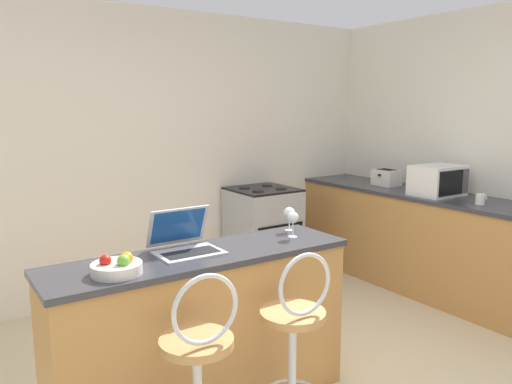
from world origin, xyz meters
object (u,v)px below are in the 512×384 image
fruit_bowl (117,267)px  mug_white (480,199)px  bar_stool_far (294,351)px  laptop (184,241)px  toaster (386,177)px  stove_range (263,234)px  bar_stool_near (199,383)px  wine_glass_tall (289,214)px  wine_glass_short (293,218)px  microwave (438,180)px

fruit_bowl → mug_white: bearing=0.9°
mug_white → bar_stool_far: bearing=-169.1°
bar_stool_far → laptop: size_ratio=2.91×
toaster → stove_range: size_ratio=0.27×
mug_white → toaster: bearing=83.3°
bar_stool_near → laptop: 0.79m
stove_range → mug_white: bearing=-58.5°
bar_stool_far → wine_glass_tall: size_ratio=6.61×
toaster → wine_glass_short: (-2.07, -1.10, 0.04)m
bar_stool_near → microwave: 3.10m
bar_stool_far → stove_range: bar_stool_far is taller
toaster → bar_stool_far: bearing=-147.0°
microwave → fruit_bowl: size_ratio=1.88×
bar_stool_far → toaster: toaster is taller
microwave → wine_glass_tall: bearing=-171.1°
bar_stool_near → wine_glass_short: wine_glass_short is taller
mug_white → stove_range: bearing=121.5°
bar_stool_far → wine_glass_short: 0.81m
laptop → mug_white: laptop is taller
bar_stool_near → microwave: microwave is taller
laptop → toaster: size_ratio=1.41×
toaster → stove_range: (-1.16, 0.55, -0.55)m
laptop → stove_range: laptop is taller
bar_stool_near → stove_range: 2.78m
laptop → mug_white: bearing=-2.8°
bar_stool_far → wine_glass_tall: wine_glass_tall is taller
toaster → fruit_bowl: bearing=-159.8°
wine_glass_tall → laptop: bearing=-176.7°
stove_range → mug_white: mug_white is taller
fruit_bowl → laptop: bearing=21.7°
stove_range → wine_glass_tall: bearing=-118.8°
bar_stool_near → toaster: 3.39m
fruit_bowl → wine_glass_tall: size_ratio=1.57×
wine_glass_short → fruit_bowl: 1.13m
microwave → toaster: bearing=85.2°
microwave → wine_glass_short: bearing=-167.5°
laptop → toaster: bearing=20.0°
stove_range → fruit_bowl: bearing=-139.8°
bar_stool_near → wine_glass_short: bearing=27.6°
toaster → laptop: bearing=-160.0°
laptop → wine_glass_short: bearing=-8.2°
wine_glass_short → fruit_bowl: (-1.12, -0.08, -0.08)m
wine_glass_short → fruit_bowl: size_ratio=0.66×
microwave → mug_white: size_ratio=4.96×
mug_white → wine_glass_tall: bearing=174.7°
mug_white → wine_glass_short: bearing=179.2°
microwave → wine_glass_tall: (-1.93, -0.30, -0.02)m
wine_glass_tall → bar_stool_far: bearing=-125.1°
bar_stool_far → stove_range: 2.46m
bar_stool_far → toaster: (2.41, 1.57, 0.53)m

